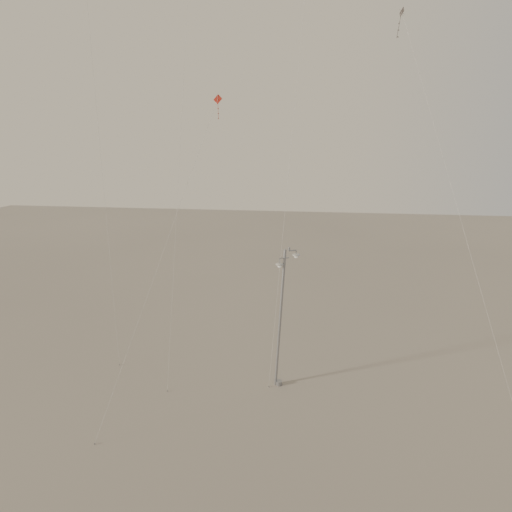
# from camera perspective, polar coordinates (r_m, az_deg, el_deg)

# --- Properties ---
(ground) EXTENTS (160.00, 160.00, 0.00)m
(ground) POSITION_cam_1_polar(r_m,az_deg,el_deg) (25.20, 2.01, -23.95)
(ground) COLOR gray
(ground) RESTS_ON ground
(street_lamp) EXTENTS (1.52, 0.96, 9.87)m
(street_lamp) POSITION_cam_1_polar(r_m,az_deg,el_deg) (26.58, 3.68, -8.37)
(street_lamp) COLOR #93949B
(street_lamp) RESTS_ON ground
(kite_1) EXTENTS (1.30, 7.28, 30.67)m
(kite_1) POSITION_cam_1_polar(r_m,az_deg,el_deg) (29.34, -10.02, 27.50)
(kite_1) COLOR #2A2423
(kite_1) RESTS_ON ground
(kite_3) EXTENTS (5.03, 12.50, 19.46)m
(kite_3) POSITION_cam_1_polar(r_m,az_deg,el_deg) (27.37, -9.35, 11.09)
(kite_3) COLOR #9F2117
(kite_3) RESTS_ON ground
(kite_4) EXTENTS (8.16, 6.08, 24.44)m
(kite_4) POSITION_cam_1_polar(r_m,az_deg,el_deg) (28.72, 23.95, 16.86)
(kite_4) COLOR #2A2423
(kite_4) RESTS_ON ground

